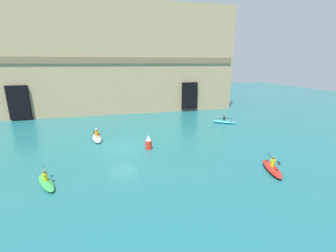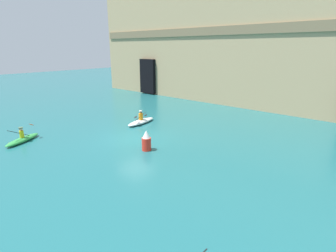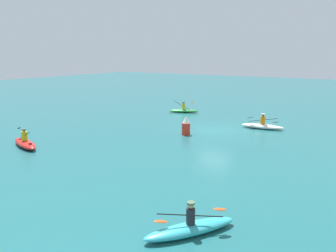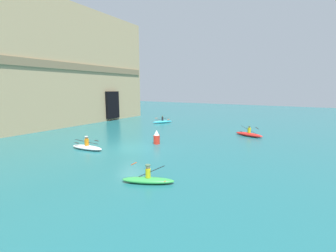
{
  "view_description": "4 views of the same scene",
  "coord_description": "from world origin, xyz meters",
  "px_view_note": "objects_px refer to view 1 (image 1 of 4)",
  "views": [
    {
      "loc": [
        -0.83,
        -20.48,
        7.73
      ],
      "look_at": [
        4.39,
        -0.36,
        1.87
      ],
      "focal_mm": 24.0,
      "sensor_mm": 36.0,
      "label": 1
    },
    {
      "loc": [
        13.72,
        -11.97,
        6.31
      ],
      "look_at": [
        2.23,
        1.09,
        1.1
      ],
      "focal_mm": 28.0,
      "sensor_mm": 36.0,
      "label": 2
    },
    {
      "loc": [
        21.82,
        10.02,
        5.54
      ],
      "look_at": [
        5.38,
        -0.64,
        1.23
      ],
      "focal_mm": 35.0,
      "sensor_mm": 36.0,
      "label": 3
    },
    {
      "loc": [
        -14.68,
        -12.82,
        5.16
      ],
      "look_at": [
        4.33,
        -1.15,
        1.43
      ],
      "focal_mm": 24.0,
      "sensor_mm": 36.0,
      "label": 4
    }
  ],
  "objects_px": {
    "kayak_cyan": "(224,122)",
    "marker_buoy": "(149,143)",
    "kayak_white": "(97,138)",
    "kayak_green": "(46,182)",
    "kayak_red": "(272,168)"
  },
  "relations": [
    {
      "from": "kayak_red",
      "to": "marker_buoy",
      "type": "height_order",
      "value": "marker_buoy"
    },
    {
      "from": "kayak_green",
      "to": "kayak_white",
      "type": "bearing_deg",
      "value": -44.6
    },
    {
      "from": "kayak_white",
      "to": "marker_buoy",
      "type": "bearing_deg",
      "value": 43.5
    },
    {
      "from": "kayak_white",
      "to": "kayak_red",
      "type": "height_order",
      "value": "kayak_white"
    },
    {
      "from": "kayak_green",
      "to": "marker_buoy",
      "type": "distance_m",
      "value": 8.93
    },
    {
      "from": "kayak_green",
      "to": "kayak_cyan",
      "type": "relative_size",
      "value": 0.97
    },
    {
      "from": "kayak_green",
      "to": "marker_buoy",
      "type": "relative_size",
      "value": 2.19
    },
    {
      "from": "kayak_cyan",
      "to": "marker_buoy",
      "type": "distance_m",
      "value": 13.09
    },
    {
      "from": "kayak_white",
      "to": "kayak_red",
      "type": "xyz_separation_m",
      "value": [
        12.83,
        -10.64,
        0.02
      ]
    },
    {
      "from": "kayak_red",
      "to": "kayak_cyan",
      "type": "distance_m",
      "value": 13.71
    },
    {
      "from": "kayak_red",
      "to": "kayak_cyan",
      "type": "height_order",
      "value": "kayak_red"
    },
    {
      "from": "marker_buoy",
      "to": "kayak_cyan",
      "type": "bearing_deg",
      "value": 30.54
    },
    {
      "from": "marker_buoy",
      "to": "kayak_green",
      "type": "bearing_deg",
      "value": -148.62
    },
    {
      "from": "kayak_white",
      "to": "kayak_green",
      "type": "distance_m",
      "value": 9.06
    },
    {
      "from": "kayak_white",
      "to": "marker_buoy",
      "type": "xyz_separation_m",
      "value": [
        4.77,
        -3.96,
        0.39
      ]
    }
  ]
}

